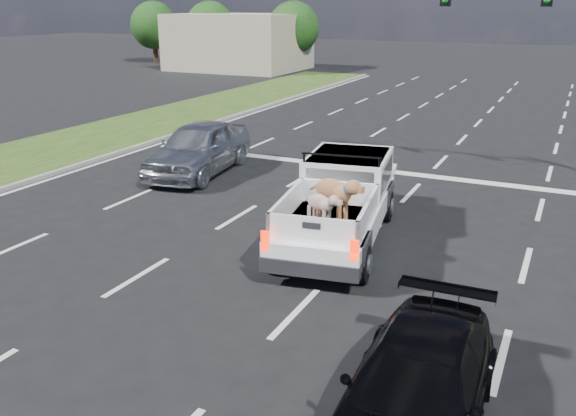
# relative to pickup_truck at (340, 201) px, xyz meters

# --- Properties ---
(ground) EXTENTS (160.00, 160.00, 0.00)m
(ground) POSITION_rel_pickup_truck_xyz_m (-1.16, -3.69, -0.94)
(ground) COLOR black
(ground) RESTS_ON ground
(road_markings) EXTENTS (17.75, 60.00, 0.01)m
(road_markings) POSITION_rel_pickup_truck_xyz_m (-1.16, 2.87, -0.93)
(road_markings) COLOR silver
(road_markings) RESTS_ON ground
(grass_median_left) EXTENTS (5.00, 60.00, 0.10)m
(grass_median_left) POSITION_rel_pickup_truck_xyz_m (-12.66, 2.31, -0.89)
(grass_median_left) COLOR #243F13
(grass_median_left) RESTS_ON ground
(curb_left) EXTENTS (0.15, 60.00, 0.14)m
(curb_left) POSITION_rel_pickup_truck_xyz_m (-10.21, 2.31, -0.87)
(curb_left) COLOR gray
(curb_left) RESTS_ON ground
(building_left) EXTENTS (10.00, 8.00, 4.40)m
(building_left) POSITION_rel_pickup_truck_xyz_m (-21.16, 32.31, 1.26)
(building_left) COLOR tan
(building_left) RESTS_ON ground
(tree_far_a) EXTENTS (4.20, 4.20, 5.40)m
(tree_far_a) POSITION_rel_pickup_truck_xyz_m (-31.16, 34.31, 2.35)
(tree_far_a) COLOR #332114
(tree_far_a) RESTS_ON ground
(tree_far_b) EXTENTS (4.20, 4.20, 5.40)m
(tree_far_b) POSITION_rel_pickup_truck_xyz_m (-25.16, 34.31, 2.35)
(tree_far_b) COLOR #332114
(tree_far_b) RESTS_ON ground
(tree_far_c) EXTENTS (4.20, 4.20, 5.40)m
(tree_far_c) POSITION_rel_pickup_truck_xyz_m (-17.16, 34.31, 2.35)
(tree_far_c) COLOR #332114
(tree_far_c) RESTS_ON ground
(pickup_truck) EXTENTS (2.78, 5.62, 2.02)m
(pickup_truck) POSITION_rel_pickup_truck_xyz_m (0.00, 0.00, 0.00)
(pickup_truck) COLOR black
(pickup_truck) RESTS_ON ground
(silver_sedan) EXTENTS (2.55, 5.08, 1.66)m
(silver_sedan) POSITION_rel_pickup_truck_xyz_m (-6.16, 3.54, -0.11)
(silver_sedan) COLOR #B6B8BD
(silver_sedan) RESTS_ON ground
(black_coupe) EXTENTS (1.83, 4.27, 1.23)m
(black_coupe) POSITION_rel_pickup_truck_xyz_m (3.27, -5.88, -0.32)
(black_coupe) COLOR black
(black_coupe) RESTS_ON ground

